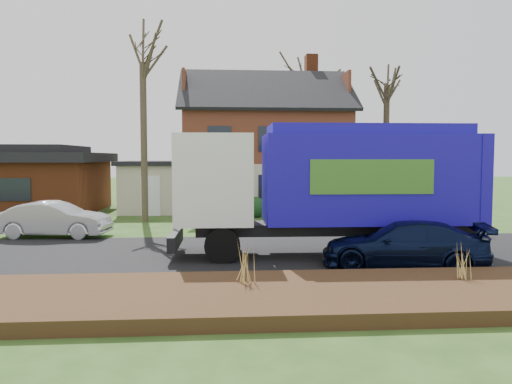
{
  "coord_description": "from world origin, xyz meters",
  "views": [
    {
      "loc": [
        -0.61,
        -15.49,
        3.06
      ],
      "look_at": [
        0.71,
        2.5,
        1.8
      ],
      "focal_mm": 35.0,
      "sensor_mm": 36.0,
      "label": 1
    }
  ],
  "objects": [
    {
      "name": "grass_clump_east",
      "position": [
        4.96,
        -4.66,
        0.69
      ],
      "size": [
        0.31,
        0.26,
        0.78
      ],
      "color": "tan",
      "rests_on": "mulch_verge"
    },
    {
      "name": "garbage_truck",
      "position": [
        2.93,
        -0.24,
        2.33
      ],
      "size": [
        9.48,
        2.68,
        4.04
      ],
      "rotation": [
        0.0,
        0.0,
        -0.02
      ],
      "color": "black",
      "rests_on": "ground"
    },
    {
      "name": "tree_front_west",
      "position": [
        -4.14,
        8.34,
        8.54
      ],
      "size": [
        3.49,
        3.49,
        10.36
      ],
      "color": "#473C2A",
      "rests_on": "ground"
    },
    {
      "name": "tree_front_east",
      "position": [
        8.22,
        10.49,
        7.96
      ],
      "size": [
        3.52,
        3.52,
        9.79
      ],
      "color": "#3A3023",
      "rests_on": "ground"
    },
    {
      "name": "main_house",
      "position": [
        1.49,
        13.91,
        4.03
      ],
      "size": [
        12.95,
        8.95,
        9.26
      ],
      "color": "#BFB89A",
      "rests_on": "ground"
    },
    {
      "name": "grass_clump_mid",
      "position": [
        -0.06,
        -4.74,
        0.75
      ],
      "size": [
        0.32,
        0.26,
        0.9
      ],
      "color": "tan",
      "rests_on": "mulch_verge"
    },
    {
      "name": "ranch_house",
      "position": [
        -12.0,
        13.0,
        1.81
      ],
      "size": [
        9.8,
        8.2,
        3.7
      ],
      "color": "brown",
      "rests_on": "ground"
    },
    {
      "name": "ground",
      "position": [
        0.0,
        0.0,
        0.0
      ],
      "size": [
        120.0,
        120.0,
        0.0
      ],
      "primitive_type": "plane",
      "color": "#244517",
      "rests_on": "ground"
    },
    {
      "name": "navy_wagon",
      "position": [
        4.45,
        -2.24,
        0.65
      ],
      "size": [
        4.77,
        2.94,
        1.29
      ],
      "primitive_type": "imported",
      "rotation": [
        0.0,
        0.0,
        -1.84
      ],
      "color": "black",
      "rests_on": "ground"
    },
    {
      "name": "silver_sedan",
      "position": [
        -6.91,
        3.94,
        0.68
      ],
      "size": [
        4.27,
        1.86,
        1.36
      ],
      "primitive_type": "imported",
      "rotation": [
        0.0,
        0.0,
        1.47
      ],
      "color": "#B7BBBF",
      "rests_on": "ground"
    },
    {
      "name": "road",
      "position": [
        0.0,
        0.0,
        0.01
      ],
      "size": [
        80.0,
        7.0,
        0.02
      ],
      "primitive_type": "cube",
      "color": "black",
      "rests_on": "ground"
    },
    {
      "name": "mulch_verge",
      "position": [
        0.0,
        -5.3,
        0.15
      ],
      "size": [
        80.0,
        3.5,
        0.3
      ],
      "primitive_type": "cube",
      "color": "#311D10",
      "rests_on": "ground"
    },
    {
      "name": "tree_back",
      "position": [
        5.58,
        20.59,
        9.68
      ],
      "size": [
        3.67,
        3.67,
        11.62
      ],
      "color": "#3B3023",
      "rests_on": "ground"
    }
  ]
}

